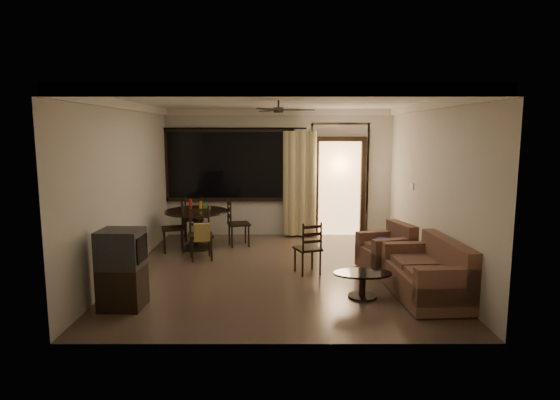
{
  "coord_description": "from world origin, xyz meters",
  "views": [
    {
      "loc": [
        0.02,
        -7.59,
        2.31
      ],
      "look_at": [
        0.02,
        0.2,
        1.17
      ],
      "focal_mm": 30.0,
      "sensor_mm": 36.0,
      "label": 1
    }
  ],
  "objects_px": {
    "coffee_table": "(362,281)",
    "sofa": "(430,276)",
    "armchair": "(388,251)",
    "dining_chair_south": "(201,243)",
    "tv_cabinet": "(122,269)",
    "dining_chair_east": "(238,232)",
    "dining_table": "(196,218)",
    "dining_chair_west": "(174,237)",
    "dining_chair_north": "(193,227)",
    "side_chair": "(308,258)"
  },
  "relations": [
    {
      "from": "tv_cabinet",
      "to": "sofa",
      "type": "relative_size",
      "value": 0.67
    },
    {
      "from": "sofa",
      "to": "dining_table",
      "type": "bearing_deg",
      "value": 138.81
    },
    {
      "from": "dining_table",
      "to": "coffee_table",
      "type": "height_order",
      "value": "dining_table"
    },
    {
      "from": "dining_chair_north",
      "to": "side_chair",
      "type": "xyz_separation_m",
      "value": [
        2.32,
        -2.43,
        -0.02
      ]
    },
    {
      "from": "dining_chair_east",
      "to": "dining_chair_north",
      "type": "xyz_separation_m",
      "value": [
        -1.01,
        0.54,
        0.0
      ]
    },
    {
      "from": "dining_chair_east",
      "to": "dining_chair_north",
      "type": "bearing_deg",
      "value": 46.76
    },
    {
      "from": "dining_table",
      "to": "dining_chair_south",
      "type": "distance_m",
      "value": 0.91
    },
    {
      "from": "dining_table",
      "to": "coffee_table",
      "type": "relative_size",
      "value": 1.5
    },
    {
      "from": "dining_table",
      "to": "tv_cabinet",
      "type": "distance_m",
      "value": 3.21
    },
    {
      "from": "dining_table",
      "to": "side_chair",
      "type": "bearing_deg",
      "value": -38.34
    },
    {
      "from": "sofa",
      "to": "dining_chair_east",
      "type": "bearing_deg",
      "value": 129.84
    },
    {
      "from": "dining_chair_south",
      "to": "tv_cabinet",
      "type": "relative_size",
      "value": 0.9
    },
    {
      "from": "dining_chair_north",
      "to": "armchair",
      "type": "height_order",
      "value": "dining_chair_north"
    },
    {
      "from": "dining_table",
      "to": "dining_chair_west",
      "type": "distance_m",
      "value": 0.56
    },
    {
      "from": "dining_chair_east",
      "to": "dining_chair_north",
      "type": "distance_m",
      "value": 1.15
    },
    {
      "from": "dining_chair_south",
      "to": "armchair",
      "type": "relative_size",
      "value": 1.01
    },
    {
      "from": "dining_table",
      "to": "dining_chair_south",
      "type": "height_order",
      "value": "dining_table"
    },
    {
      "from": "dining_chair_east",
      "to": "tv_cabinet",
      "type": "xyz_separation_m",
      "value": [
        -1.22,
        -3.39,
        0.25
      ]
    },
    {
      "from": "dining_chair_west",
      "to": "armchair",
      "type": "height_order",
      "value": "dining_chair_west"
    },
    {
      "from": "dining_chair_east",
      "to": "dining_chair_south",
      "type": "height_order",
      "value": "same"
    },
    {
      "from": "coffee_table",
      "to": "sofa",
      "type": "bearing_deg",
      "value": -2.38
    },
    {
      "from": "dining_chair_east",
      "to": "armchair",
      "type": "bearing_deg",
      "value": -137.27
    },
    {
      "from": "dining_chair_east",
      "to": "coffee_table",
      "type": "xyz_separation_m",
      "value": [
        2.01,
        -3.01,
        -0.04
      ]
    },
    {
      "from": "side_chair",
      "to": "dining_chair_east",
      "type": "bearing_deg",
      "value": -76.18
    },
    {
      "from": "dining_chair_east",
      "to": "armchair",
      "type": "xyz_separation_m",
      "value": [
        2.67,
        -1.68,
        0.04
      ]
    },
    {
      "from": "dining_chair_south",
      "to": "sofa",
      "type": "relative_size",
      "value": 0.6
    },
    {
      "from": "sofa",
      "to": "coffee_table",
      "type": "height_order",
      "value": "sofa"
    },
    {
      "from": "dining_chair_east",
      "to": "dining_chair_north",
      "type": "relative_size",
      "value": 1.0
    },
    {
      "from": "dining_chair_west",
      "to": "dining_chair_south",
      "type": "xyz_separation_m",
      "value": [
        0.63,
        -0.61,
        0.02
      ]
    },
    {
      "from": "side_chair",
      "to": "armchair",
      "type": "bearing_deg",
      "value": 167.89
    },
    {
      "from": "dining_chair_south",
      "to": "side_chair",
      "type": "height_order",
      "value": "dining_chair_south"
    },
    {
      "from": "dining_chair_east",
      "to": "sofa",
      "type": "height_order",
      "value": "dining_chair_east"
    },
    {
      "from": "dining_chair_west",
      "to": "side_chair",
      "type": "bearing_deg",
      "value": 44.92
    },
    {
      "from": "dining_chair_north",
      "to": "dining_chair_west",
      "type": "bearing_deg",
      "value": 63.38
    },
    {
      "from": "dining_chair_east",
      "to": "sofa",
      "type": "relative_size",
      "value": 0.6
    },
    {
      "from": "armchair",
      "to": "coffee_table",
      "type": "height_order",
      "value": "armchair"
    },
    {
      "from": "dining_chair_south",
      "to": "tv_cabinet",
      "type": "xyz_separation_m",
      "value": [
        -0.64,
        -2.35,
        0.22
      ]
    },
    {
      "from": "tv_cabinet",
      "to": "armchair",
      "type": "distance_m",
      "value": 4.26
    },
    {
      "from": "dining_chair_north",
      "to": "armchair",
      "type": "xyz_separation_m",
      "value": [
        3.68,
        -2.22,
        0.04
      ]
    },
    {
      "from": "dining_chair_west",
      "to": "dining_table",
      "type": "bearing_deg",
      "value": 103.34
    },
    {
      "from": "dining_chair_west",
      "to": "dining_chair_south",
      "type": "distance_m",
      "value": 0.88
    },
    {
      "from": "dining_chair_west",
      "to": "dining_chair_north",
      "type": "xyz_separation_m",
      "value": [
        0.2,
        0.98,
        0.0
      ]
    },
    {
      "from": "dining_table",
      "to": "sofa",
      "type": "height_order",
      "value": "dining_table"
    },
    {
      "from": "dining_table",
      "to": "armchair",
      "type": "bearing_deg",
      "value": -22.79
    },
    {
      "from": "dining_table",
      "to": "coffee_table",
      "type": "distance_m",
      "value": 3.98
    },
    {
      "from": "dining_chair_south",
      "to": "coffee_table",
      "type": "relative_size",
      "value": 1.16
    },
    {
      "from": "dining_chair_north",
      "to": "sofa",
      "type": "height_order",
      "value": "dining_chair_north"
    },
    {
      "from": "tv_cabinet",
      "to": "sofa",
      "type": "height_order",
      "value": "tv_cabinet"
    },
    {
      "from": "dining_chair_south",
      "to": "armchair",
      "type": "bearing_deg",
      "value": -26.11
    },
    {
      "from": "armchair",
      "to": "dining_chair_west",
      "type": "bearing_deg",
      "value": 146.37
    }
  ]
}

